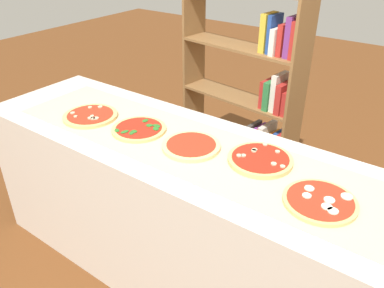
# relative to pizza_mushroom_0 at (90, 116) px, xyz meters

# --- Properties ---
(ground_plane) EXTENTS (12.00, 12.00, 0.00)m
(ground_plane) POSITION_rel_pizza_mushroom_0_xyz_m (0.66, 0.07, -0.91)
(ground_plane) COLOR brown
(counter) EXTENTS (2.55, 0.71, 0.89)m
(counter) POSITION_rel_pizza_mushroom_0_xyz_m (0.66, 0.07, -0.46)
(counter) COLOR beige
(counter) RESTS_ON ground_plane
(parchment_paper) EXTENTS (2.12, 0.50, 0.00)m
(parchment_paper) POSITION_rel_pizza_mushroom_0_xyz_m (0.66, 0.07, -0.01)
(parchment_paper) COLOR beige
(parchment_paper) RESTS_ON counter
(pizza_mushroom_0) EXTENTS (0.30, 0.30, 0.03)m
(pizza_mushroom_0) POSITION_rel_pizza_mushroom_0_xyz_m (0.00, 0.00, 0.00)
(pizza_mushroom_0) COLOR #DBB26B
(pizza_mushroom_0) RESTS_ON parchment_paper
(pizza_spinach_1) EXTENTS (0.29, 0.29, 0.02)m
(pizza_spinach_1) POSITION_rel_pizza_mushroom_0_xyz_m (0.33, 0.04, -0.00)
(pizza_spinach_1) COLOR #DBB26B
(pizza_spinach_1) RESTS_ON parchment_paper
(pizza_plain_2) EXTENTS (0.29, 0.29, 0.02)m
(pizza_plain_2) POSITION_rel_pizza_mushroom_0_xyz_m (0.66, 0.06, 0.00)
(pizza_plain_2) COLOR #E5C17F
(pizza_plain_2) RESTS_ON parchment_paper
(pizza_mushroom_3) EXTENTS (0.30, 0.30, 0.03)m
(pizza_mushroom_3) POSITION_rel_pizza_mushroom_0_xyz_m (1.00, 0.14, 0.00)
(pizza_mushroom_3) COLOR #DBB26B
(pizza_mushroom_3) RESTS_ON parchment_paper
(pizza_mozzarella_4) EXTENTS (0.29, 0.29, 0.02)m
(pizza_mozzarella_4) POSITION_rel_pizza_mushroom_0_xyz_m (1.33, 0.01, -0.00)
(pizza_mozzarella_4) COLOR #DBB26B
(pizza_mozzarella_4) RESTS_ON parchment_paper
(bookshelf) EXTENTS (0.94, 0.34, 1.50)m
(bookshelf) POSITION_rel_pizza_mushroom_0_xyz_m (0.52, 1.03, -0.18)
(bookshelf) COLOR brown
(bookshelf) RESTS_ON ground_plane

